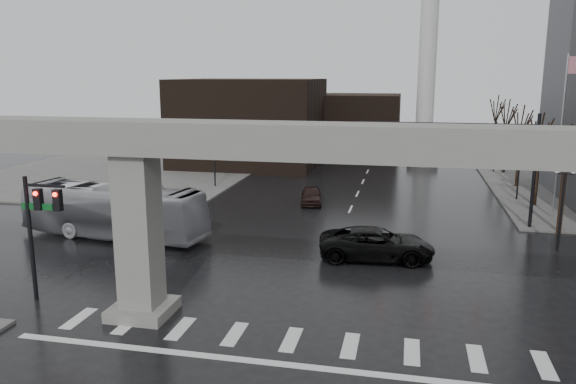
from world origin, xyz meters
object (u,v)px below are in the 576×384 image
signal_mast_arm (478,144)px  pickup_truck (377,244)px  far_car (311,195)px  city_bus (113,211)px

signal_mast_arm → pickup_truck: size_ratio=1.83×
pickup_truck → signal_mast_arm: bearing=-40.6°
pickup_truck → far_car: (-6.17, 13.33, -0.21)m
signal_mast_arm → city_bus: bearing=-161.4°
signal_mast_arm → city_bus: signal_mast_arm is taller
pickup_truck → far_car: pickup_truck is taller
city_bus → far_car: bearing=-33.3°
signal_mast_arm → pickup_truck: (-6.24, -8.82, -4.91)m
city_bus → signal_mast_arm: bearing=-63.1°
signal_mast_arm → far_car: 14.16m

